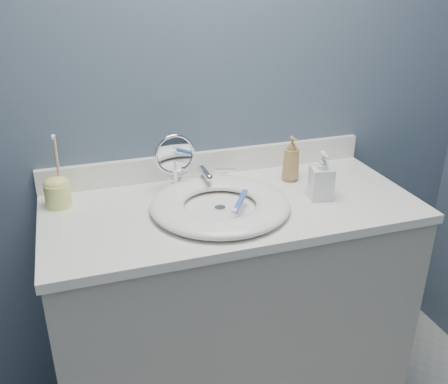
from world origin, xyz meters
name	(u,v)px	position (x,y,z in m)	size (l,w,h in m)	color
back_wall	(207,89)	(0.00, 1.25, 1.20)	(2.20, 0.02, 2.40)	#445867
vanity_cabinet	(231,315)	(0.00, 0.97, 0.42)	(1.20, 0.55, 0.85)	#A5A196
countertop	(232,208)	(0.00, 0.97, 0.86)	(1.22, 0.57, 0.03)	white
backsplash	(209,163)	(0.00, 1.24, 0.93)	(1.22, 0.02, 0.09)	white
basin	(220,204)	(-0.05, 0.94, 0.90)	(0.45, 0.45, 0.04)	white
drain	(220,208)	(-0.05, 0.94, 0.88)	(0.04, 0.04, 0.01)	silver
faucet	(203,179)	(-0.05, 1.14, 0.91)	(0.25, 0.13, 0.07)	silver
makeup_mirror	(175,161)	(-0.15, 1.12, 0.99)	(0.14, 0.08, 0.21)	silver
soap_bottle_amber	(291,159)	(0.27, 1.10, 0.96)	(0.06, 0.06, 0.16)	#9F7E47
soap_bottle_clear	(322,176)	(0.30, 0.92, 0.96)	(0.07, 0.07, 0.16)	silver
toothbrush_holder	(57,190)	(-0.54, 1.13, 0.94)	(0.08, 0.08, 0.24)	#E6EB75
toothbrush_lying	(240,202)	(0.00, 0.89, 0.92)	(0.10, 0.15, 0.02)	blue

